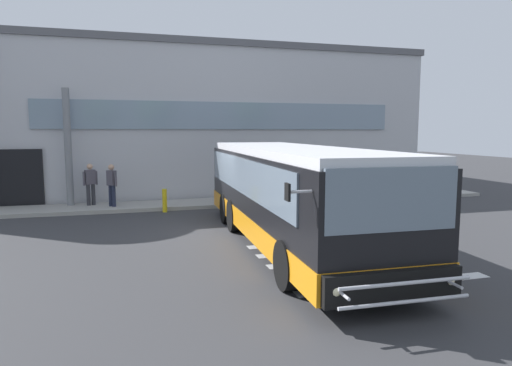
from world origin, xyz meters
name	(u,v)px	position (x,y,z in m)	size (l,w,h in m)	color
ground_plane	(235,229)	(0.00, 0.00, -0.01)	(80.00, 90.00, 0.02)	#353538
bay_paint_stripes	(354,260)	(2.00, -4.20, 0.00)	(4.40, 3.96, 0.01)	silver
terminal_building	(175,123)	(-0.69, 11.63, 3.57)	(23.79, 13.80, 7.16)	#B7B7BC
boarding_curb	(209,203)	(0.00, 4.80, 0.07)	(25.99, 2.00, 0.15)	#9E9B93
entry_support_column	(68,147)	(-5.54, 5.40, 2.48)	(0.28, 0.28, 4.66)	slate
bus_main_foreground	(290,197)	(1.00, -2.40, 1.33)	(3.30, 10.90, 2.70)	black
passenger_near_column	(90,181)	(-4.76, 5.17, 1.11)	(0.54, 0.48, 1.68)	#2D2D33
passenger_by_doorway	(112,183)	(-3.91, 4.59, 1.08)	(0.41, 0.48, 1.68)	#1E2338
safety_bollard_yellow	(165,201)	(-1.95, 3.60, 0.45)	(0.18, 0.18, 0.90)	yellow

